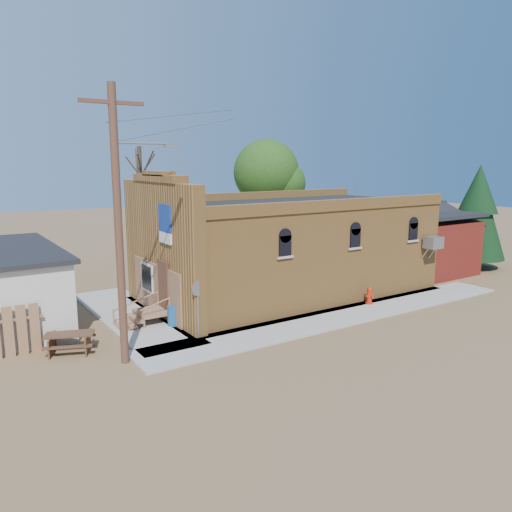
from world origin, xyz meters
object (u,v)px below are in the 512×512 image
brick_bar (285,248)px  fire_hydrant (369,295)px  trash_barrel (174,316)px  utility_pole (120,221)px  stop_sign (197,294)px  picnic_table (70,340)px

brick_bar → fire_hydrant: (2.01, -3.94, -1.86)m
trash_barrel → utility_pole: bearing=-138.7°
utility_pole → trash_barrel: utility_pole is taller
utility_pole → fire_hydrant: 12.56m
brick_bar → trash_barrel: (-6.94, -1.80, -1.86)m
stop_sign → picnic_table: stop_sign is taller
brick_bar → utility_pole: utility_pole is taller
picnic_table → utility_pole: bearing=-34.0°
picnic_table → brick_bar: bearing=33.5°
stop_sign → picnic_table: 4.75m
utility_pole → trash_barrel: bearing=41.3°
trash_barrel → stop_sign: bearing=-85.8°
picnic_table → stop_sign: bearing=4.0°
brick_bar → utility_pole: 10.96m
fire_hydrant → picnic_table: size_ratio=0.41×
fire_hydrant → trash_barrel: bearing=171.2°
brick_bar → fire_hydrant: brick_bar is taller
brick_bar → picnic_table: (-11.14, -2.29, -1.89)m
utility_pole → picnic_table: 4.95m
utility_pole → fire_hydrant: utility_pole is taller
brick_bar → fire_hydrant: bearing=-63.0°
stop_sign → utility_pole: bearing=-167.2°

